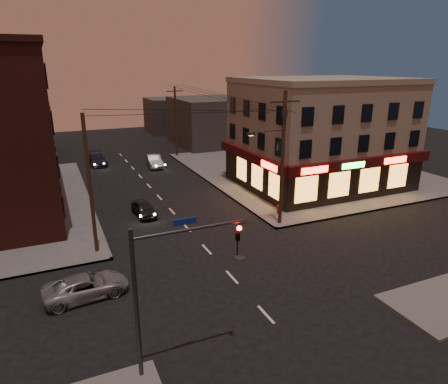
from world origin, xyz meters
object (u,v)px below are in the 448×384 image
sedan_near (144,209)px  fire_hydrant (278,208)px  suv_cross (86,286)px  sedan_far (97,159)px  sedan_mid (154,161)px

sedan_near → fire_hydrant: sedan_near is taller
sedan_near → suv_cross: bearing=-121.4°
fire_hydrant → suv_cross: bearing=-158.0°
sedan_far → sedan_mid: bearing=-32.6°
sedan_mid → fire_hydrant: 20.61m
suv_cross → fire_hydrant: bearing=-73.6°
sedan_mid → sedan_far: (-6.16, 3.78, -0.04)m
sedan_far → fire_hydrant: sedan_far is taller
sedan_far → sedan_near: bearing=-87.4°
sedan_mid → fire_hydrant: (5.26, -19.92, -0.20)m
sedan_mid → sedan_far: 7.23m
sedan_mid → suv_cross: bearing=-106.7°
sedan_near → fire_hydrant: bearing=-26.5°
suv_cross → sedan_mid: bearing=-27.4°
sedan_near → sedan_mid: (4.92, 15.65, 0.12)m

